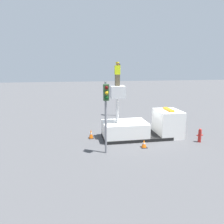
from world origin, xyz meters
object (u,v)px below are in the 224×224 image
worker (117,74)px  traffic_cone_curbside (144,144)px  traffic_light_across (118,79)px  traffic_light_pole (106,104)px  fire_hydrant (200,135)px  bucket_truck (143,127)px  traffic_cone_rear (91,134)px

worker → traffic_cone_curbside: worker is taller
worker → traffic_light_across: size_ratio=0.29×
worker → traffic_light_pole: 3.48m
traffic_light_across → fire_hydrant: traffic_light_across is taller
bucket_truck → traffic_light_across: (-0.45, 7.58, 3.30)m
bucket_truck → fire_hydrant: bucket_truck is taller
worker → traffic_cone_rear: (-2.01, 0.48, -4.69)m
traffic_light_pole → fire_hydrant: bearing=7.3°
traffic_light_pole → traffic_cone_curbside: 4.18m
traffic_cone_curbside → bucket_truck: bearing=74.5°
bucket_truck → traffic_light_pole: size_ratio=1.33×
bucket_truck → traffic_cone_curbside: bearing=-105.5°
traffic_light_pole → traffic_cone_rear: traffic_light_pole is taller
fire_hydrant → traffic_cone_curbside: 4.48m
traffic_light_across → fire_hydrant: 10.98m
bucket_truck → traffic_cone_rear: bucket_truck is taller
traffic_light_pole → traffic_light_across: (2.93, 10.33, 0.87)m
bucket_truck → traffic_light_pole: bearing=-140.8°
worker → traffic_light_pole: size_ratio=0.37×
worker → traffic_light_pole: worker is taller
worker → fire_hydrant: 7.70m
fire_hydrant → traffic_cone_curbside: bearing=-175.9°
bucket_truck → traffic_light_pole: (-3.37, -2.75, 2.44)m
bucket_truck → traffic_cone_rear: (-4.10, 0.48, -0.54)m
bucket_truck → traffic_cone_curbside: 2.31m
worker → traffic_cone_curbside: bearing=-55.1°
fire_hydrant → traffic_cone_curbside: fire_hydrant is taller
worker → traffic_light_across: (1.65, 7.58, -0.85)m
bucket_truck → worker: bearing=180.0°
fire_hydrant → traffic_cone_rear: fire_hydrant is taller
worker → traffic_cone_rear: bearing=166.5°
traffic_light_across → traffic_cone_rear: (-3.65, -7.10, -3.85)m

